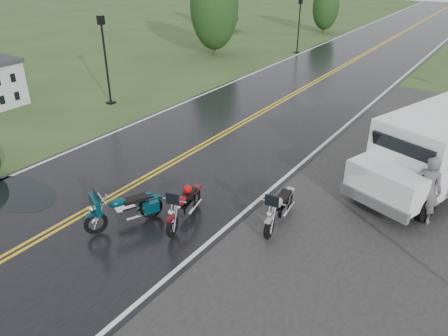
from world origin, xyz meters
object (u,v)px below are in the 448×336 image
(lamp_post_near_left, at_px, (106,61))
(van_white, at_px, (370,157))
(motorcycle_red, at_px, (172,218))
(motorcycle_silver, at_px, (270,220))
(person_at_van, at_px, (427,191))
(lamp_post_far_left, at_px, (299,26))
(motorcycle_teal, at_px, (95,215))

(lamp_post_near_left, bearing_deg, van_white, -6.61)
(van_white, xyz_separation_m, lamp_post_near_left, (-13.03, 1.51, 0.84))
(motorcycle_red, bearing_deg, motorcycle_silver, 17.63)
(motorcycle_silver, bearing_deg, person_at_van, 37.01)
(lamp_post_near_left, height_order, lamp_post_far_left, lamp_post_near_left)
(person_at_van, bearing_deg, motorcycle_silver, 50.07)
(motorcycle_teal, bearing_deg, motorcycle_silver, 56.91)
(motorcycle_red, xyz_separation_m, motorcycle_teal, (-1.72, -1.06, 0.02))
(motorcycle_red, xyz_separation_m, motorcycle_silver, (2.13, 1.35, 0.00))
(lamp_post_near_left, relative_size, lamp_post_far_left, 1.12)
(motorcycle_silver, xyz_separation_m, lamp_post_far_left, (-9.16, 20.55, 1.24))
(person_at_van, height_order, lamp_post_near_left, lamp_post_near_left)
(motorcycle_teal, relative_size, van_white, 0.34)
(motorcycle_teal, relative_size, motorcycle_silver, 1.04)
(motorcycle_teal, bearing_deg, person_at_van, 63.52)
(motorcycle_silver, height_order, lamp_post_near_left, lamp_post_near_left)
(motorcycle_silver, relative_size, van_white, 0.33)
(van_white, bearing_deg, person_at_van, -2.48)
(person_at_van, bearing_deg, lamp_post_far_left, -50.28)
(motorcycle_red, relative_size, motorcycle_silver, 1.00)
(van_white, xyz_separation_m, person_at_van, (1.80, -0.67, -0.24))
(motorcycle_teal, distance_m, lamp_post_far_left, 23.59)
(motorcycle_teal, distance_m, person_at_van, 8.89)
(motorcycle_red, distance_m, person_at_van, 6.89)
(lamp_post_near_left, bearing_deg, person_at_van, -8.38)
(motorcycle_red, distance_m, lamp_post_near_left, 11.80)
(person_at_van, distance_m, lamp_post_near_left, 15.03)
(van_white, bearing_deg, lamp_post_near_left, -168.54)
(motorcycle_silver, bearing_deg, motorcycle_teal, -156.42)
(van_white, height_order, person_at_van, van_white)
(lamp_post_far_left, bearing_deg, van_white, -58.02)
(person_at_van, xyz_separation_m, lamp_post_near_left, (-14.83, 2.19, 1.08))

